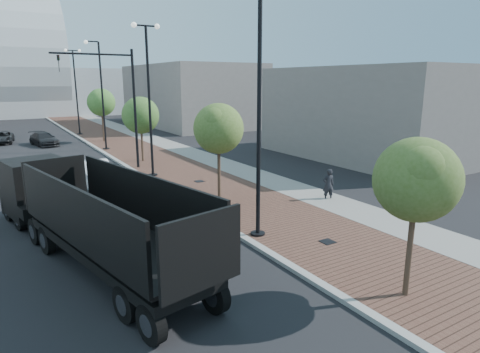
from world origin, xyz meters
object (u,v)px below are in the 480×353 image
dump_truck (67,209)px  white_sedan (97,173)px  dark_car_mid (2,138)px  pedestrian (328,185)px

dump_truck → white_sedan: (2.94, 8.73, -0.63)m
white_sedan → dark_car_mid: (-4.23, 21.37, -0.12)m
white_sedan → dark_car_mid: 21.79m
dump_truck → pedestrian: 12.29m
white_sedan → dump_truck: bearing=-105.8°
dark_car_mid → white_sedan: bearing=-71.4°
dump_truck → pedestrian: (12.25, -0.93, -0.49)m
dump_truck → dark_car_mid: dump_truck is taller
dump_truck → pedestrian: size_ratio=8.12×
dump_truck → white_sedan: bearing=59.6°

